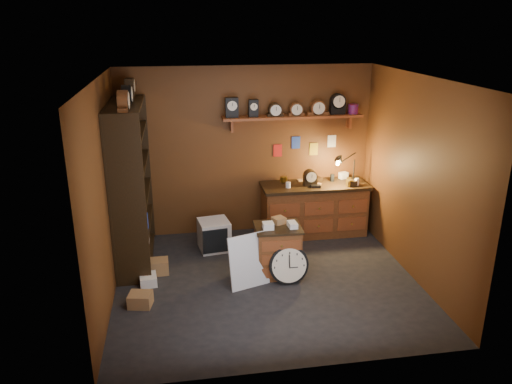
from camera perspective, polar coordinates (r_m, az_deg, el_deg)
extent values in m
plane|color=black|center=(6.85, 1.24, -10.19)|extent=(4.00, 4.00, 0.00)
cube|color=#5C3315|center=(8.00, -1.04, 4.63)|extent=(4.00, 0.02, 2.70)
cube|color=#5C3315|center=(4.67, 5.40, -6.40)|extent=(4.00, 0.02, 2.70)
cube|color=#5C3315|center=(6.27, -16.96, -0.40)|extent=(0.02, 3.60, 2.70)
cube|color=#5C3315|center=(6.94, 17.79, 1.40)|extent=(0.02, 3.60, 2.70)
cube|color=beige|center=(6.01, 1.43, 12.87)|extent=(4.00, 3.60, 0.02)
cube|color=brown|center=(7.86, 4.20, 8.58)|extent=(2.20, 0.30, 0.04)
cube|color=brown|center=(7.79, -2.81, 7.61)|extent=(0.04, 0.16, 0.20)
cube|color=brown|center=(8.22, 10.59, 7.92)|extent=(0.04, 0.16, 0.20)
cylinder|color=#B21419|center=(8.13, 11.04, 9.31)|extent=(0.16, 0.16, 0.15)
cube|color=#B51A16|center=(8.01, 0.03, 4.66)|extent=(0.14, 0.01, 0.20)
cube|color=#1B3597|center=(8.04, 2.16, 5.57)|extent=(0.14, 0.01, 0.20)
cube|color=#B49416|center=(8.13, 4.23, 4.82)|extent=(0.14, 0.01, 0.20)
cube|color=silver|center=(8.18, 6.30, 5.70)|extent=(0.14, 0.01, 0.20)
cube|color=black|center=(7.25, -15.74, 0.68)|extent=(0.03, 1.60, 2.30)
cube|color=black|center=(6.49, -14.44, -1.36)|extent=(0.45, 0.03, 2.30)
cube|color=black|center=(7.97, -13.59, 2.53)|extent=(0.45, 0.03, 2.30)
cube|color=black|center=(7.63, -13.31, -7.08)|extent=(0.43, 1.54, 0.03)
cube|color=black|center=(7.43, -13.61, -3.61)|extent=(0.43, 1.54, 0.03)
cube|color=black|center=(7.27, -13.88, -0.34)|extent=(0.43, 1.54, 0.03)
cube|color=black|center=(7.14, -14.17, 3.07)|extent=(0.43, 1.54, 0.03)
cube|color=black|center=(7.03, -14.46, 6.59)|extent=(0.43, 1.54, 0.03)
cube|color=black|center=(6.96, -14.72, 9.64)|extent=(0.43, 1.54, 0.03)
cube|color=brown|center=(8.21, 6.60, -2.09)|extent=(1.65, 0.60, 0.80)
cube|color=black|center=(8.07, 6.71, 0.73)|extent=(1.71, 0.66, 0.05)
cube|color=brown|center=(7.94, 7.19, -2.87)|extent=(1.57, 0.02, 0.52)
cylinder|color=black|center=(8.20, 11.03, 1.07)|extent=(0.12, 0.12, 0.02)
cylinder|color=black|center=(8.15, 11.12, 2.34)|extent=(0.02, 0.02, 0.38)
cylinder|color=black|center=(8.01, 10.49, 3.88)|extent=(0.27, 0.09, 0.14)
cone|color=black|center=(7.95, 9.59, 3.52)|extent=(0.18, 0.14, 0.18)
cube|color=brown|center=(6.91, 2.47, -6.77)|extent=(0.60, 0.51, 0.68)
cube|color=black|center=(6.76, 2.51, -4.07)|extent=(0.64, 0.55, 0.03)
cube|color=brown|center=(6.69, 2.90, -7.69)|extent=(0.52, 0.03, 0.58)
cylinder|color=black|center=(6.72, 3.76, -8.33)|extent=(0.53, 0.17, 0.53)
cylinder|color=#F3E3C3|center=(6.69, 3.82, -8.40)|extent=(0.47, 0.10, 0.46)
cube|color=black|center=(6.65, 3.85, -7.88)|extent=(0.01, 0.04, 0.17)
cube|color=black|center=(6.71, 4.32, -8.60)|extent=(0.12, 0.01, 0.01)
cube|color=silver|center=(6.77, -0.80, -10.59)|extent=(0.57, 0.32, 0.73)
cube|color=silver|center=(7.69, -4.82, -4.91)|extent=(0.50, 0.50, 0.46)
cube|color=black|center=(7.48, -4.67, -5.62)|extent=(0.38, 0.07, 0.37)
cube|color=#976C42|center=(6.45, -13.08, -11.90)|extent=(0.32, 0.28, 0.17)
cube|color=white|center=(6.91, -12.21, -9.78)|extent=(0.24, 0.28, 0.13)
cube|color=#976C42|center=(7.14, -11.05, -8.35)|extent=(0.28, 0.23, 0.20)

